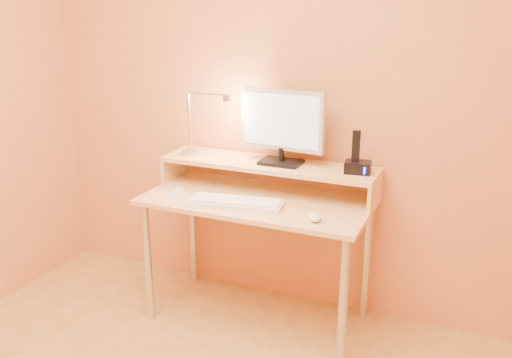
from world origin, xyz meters
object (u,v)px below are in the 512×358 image
at_px(monitor_panel, 282,120).
at_px(keyboard, 236,203).
at_px(lamp_base, 190,152).
at_px(phone_dock, 358,167).
at_px(mouse, 314,217).
at_px(remote_control, 175,193).

height_order(monitor_panel, keyboard, monitor_panel).
distance_m(lamp_base, keyboard, 0.51).
relative_size(monitor_panel, phone_dock, 3.62).
xyz_separation_m(monitor_panel, phone_dock, (0.42, -0.01, -0.21)).
xyz_separation_m(mouse, remote_control, (-0.80, 0.05, -0.01)).
xyz_separation_m(phone_dock, keyboard, (-0.55, -0.29, -0.18)).
bearing_deg(keyboard, monitor_panel, 56.58).
height_order(monitor_panel, mouse, monitor_panel).
bearing_deg(monitor_panel, keyboard, -109.49).
height_order(lamp_base, remote_control, lamp_base).
distance_m(mouse, remote_control, 0.80).
relative_size(keyboard, remote_control, 3.02).
height_order(phone_dock, mouse, phone_dock).
xyz_separation_m(lamp_base, phone_dock, (0.96, 0.03, 0.02)).
height_order(lamp_base, keyboard, lamp_base).
bearing_deg(phone_dock, lamp_base, 174.87).
height_order(phone_dock, remote_control, phone_dock).
bearing_deg(monitor_panel, phone_dock, 3.08).
bearing_deg(monitor_panel, lamp_base, -171.36).
relative_size(mouse, remote_control, 0.68).
distance_m(monitor_panel, phone_dock, 0.47).
relative_size(keyboard, mouse, 4.46).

